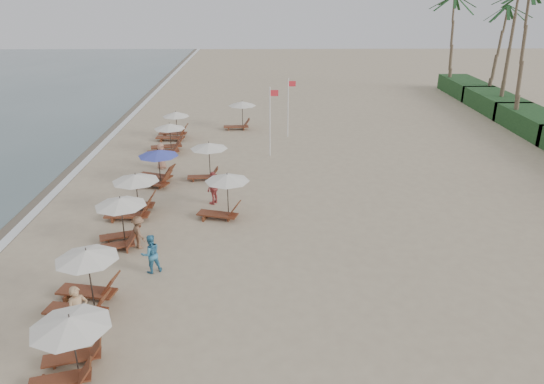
{
  "coord_description": "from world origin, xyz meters",
  "views": [
    {
      "loc": [
        0.59,
        -16.79,
        10.81
      ],
      "look_at": [
        1.0,
        6.63,
        1.3
      ],
      "focal_mm": 33.63,
      "sensor_mm": 36.0,
      "label": 1
    }
  ],
  "objects_px": {
    "lounger_station_4": "(155,167)",
    "beachgoer_near": "(79,312)",
    "beachgoer_mid_a": "(151,254)",
    "lounger_station_3": "(132,196)",
    "beachgoer_far_b": "(161,156)",
    "lounger_station_5": "(166,140)",
    "lounger_station_6": "(173,127)",
    "beachgoer_far_a": "(214,188)",
    "lounger_station_1": "(82,282)",
    "inland_station_2": "(240,113)",
    "beachgoer_mid_b": "(139,232)",
    "inland_station_0": "(223,192)",
    "inland_station_1": "(207,156)",
    "flag_pole_near": "(270,119)",
    "lounger_station_2": "(118,220)",
    "lounger_station_0": "(68,342)"
  },
  "relations": [
    {
      "from": "lounger_station_6",
      "to": "inland_station_1",
      "type": "distance_m",
      "value": 9.43
    },
    {
      "from": "lounger_station_1",
      "to": "beachgoer_far_b",
      "type": "bearing_deg",
      "value": 90.08
    },
    {
      "from": "lounger_station_4",
      "to": "beachgoer_mid_a",
      "type": "bearing_deg",
      "value": -79.94
    },
    {
      "from": "beachgoer_mid_b",
      "to": "beachgoer_far_a",
      "type": "height_order",
      "value": "beachgoer_far_a"
    },
    {
      "from": "lounger_station_1",
      "to": "lounger_station_4",
      "type": "distance_m",
      "value": 12.45
    },
    {
      "from": "lounger_station_6",
      "to": "beachgoer_mid_b",
      "type": "xyz_separation_m",
      "value": [
        1.34,
        -17.4,
        -0.17
      ]
    },
    {
      "from": "inland_station_1",
      "to": "lounger_station_3",
      "type": "bearing_deg",
      "value": -122.23
    },
    {
      "from": "inland_station_1",
      "to": "lounger_station_0",
      "type": "bearing_deg",
      "value": -98.12
    },
    {
      "from": "beachgoer_far_b",
      "to": "beachgoer_far_a",
      "type": "bearing_deg",
      "value": -117.01
    },
    {
      "from": "lounger_station_5",
      "to": "lounger_station_6",
      "type": "bearing_deg",
      "value": 91.88
    },
    {
      "from": "lounger_station_3",
      "to": "lounger_station_5",
      "type": "height_order",
      "value": "lounger_station_3"
    },
    {
      "from": "beachgoer_near",
      "to": "beachgoer_far_b",
      "type": "relative_size",
      "value": 1.13
    },
    {
      "from": "lounger_station_6",
      "to": "lounger_station_1",
      "type": "bearing_deg",
      "value": -88.98
    },
    {
      "from": "lounger_station_1",
      "to": "inland_station_0",
      "type": "relative_size",
      "value": 1.0
    },
    {
      "from": "inland_station_0",
      "to": "flag_pole_near",
      "type": "height_order",
      "value": "flag_pole_near"
    },
    {
      "from": "inland_station_0",
      "to": "beachgoer_far_a",
      "type": "distance_m",
      "value": 1.91
    },
    {
      "from": "lounger_station_1",
      "to": "beachgoer_far_b",
      "type": "relative_size",
      "value": 1.7
    },
    {
      "from": "lounger_station_0",
      "to": "beachgoer_mid_b",
      "type": "height_order",
      "value": "lounger_station_0"
    },
    {
      "from": "beachgoer_far_b",
      "to": "lounger_station_5",
      "type": "bearing_deg",
      "value": 33.69
    },
    {
      "from": "beachgoer_near",
      "to": "beachgoer_far_b",
      "type": "bearing_deg",
      "value": 51.6
    },
    {
      "from": "lounger_station_4",
      "to": "beachgoer_near",
      "type": "relative_size",
      "value": 1.49
    },
    {
      "from": "lounger_station_3",
      "to": "inland_station_2",
      "type": "distance_m",
      "value": 17.33
    },
    {
      "from": "beachgoer_near",
      "to": "beachgoer_far_a",
      "type": "distance_m",
      "value": 11.53
    },
    {
      "from": "lounger_station_2",
      "to": "beachgoer_far_a",
      "type": "height_order",
      "value": "lounger_station_2"
    },
    {
      "from": "beachgoer_far_b",
      "to": "lounger_station_4",
      "type": "bearing_deg",
      "value": -147.7
    },
    {
      "from": "inland_station_1",
      "to": "flag_pole_near",
      "type": "bearing_deg",
      "value": 49.14
    },
    {
      "from": "beachgoer_near",
      "to": "beachgoer_mid_a",
      "type": "relative_size",
      "value": 1.12
    },
    {
      "from": "lounger_station_4",
      "to": "beachgoer_mid_b",
      "type": "bearing_deg",
      "value": -84.05
    },
    {
      "from": "inland_station_0",
      "to": "inland_station_1",
      "type": "distance_m",
      "value": 5.65
    },
    {
      "from": "lounger_station_4",
      "to": "beachgoer_far_a",
      "type": "bearing_deg",
      "value": -39.29
    },
    {
      "from": "lounger_station_5",
      "to": "beachgoer_far_a",
      "type": "bearing_deg",
      "value": -65.62
    },
    {
      "from": "lounger_station_1",
      "to": "inland_station_0",
      "type": "height_order",
      "value": "lounger_station_1"
    },
    {
      "from": "lounger_station_0",
      "to": "beachgoer_mid_a",
      "type": "relative_size",
      "value": 1.53
    },
    {
      "from": "inland_station_1",
      "to": "beachgoer_near",
      "type": "bearing_deg",
      "value": -100.39
    },
    {
      "from": "lounger_station_5",
      "to": "inland_station_2",
      "type": "bearing_deg",
      "value": 52.45
    },
    {
      "from": "lounger_station_5",
      "to": "lounger_station_3",
      "type": "bearing_deg",
      "value": -89.41
    },
    {
      "from": "lounger_station_5",
      "to": "beachgoer_far_a",
      "type": "distance_m",
      "value": 9.88
    },
    {
      "from": "beachgoer_near",
      "to": "lounger_station_5",
      "type": "bearing_deg",
      "value": 52.11
    },
    {
      "from": "lounger_station_2",
      "to": "beachgoer_near",
      "type": "distance_m",
      "value": 6.36
    },
    {
      "from": "lounger_station_0",
      "to": "lounger_station_2",
      "type": "relative_size",
      "value": 1.01
    },
    {
      "from": "lounger_station_4",
      "to": "flag_pole_near",
      "type": "bearing_deg",
      "value": 37.26
    },
    {
      "from": "lounger_station_3",
      "to": "beachgoer_far_b",
      "type": "bearing_deg",
      "value": 88.83
    },
    {
      "from": "lounger_station_5",
      "to": "beachgoer_far_b",
      "type": "xyz_separation_m",
      "value": [
        0.25,
        -3.27,
        -0.12
      ]
    },
    {
      "from": "lounger_station_0",
      "to": "beachgoer_far_a",
      "type": "bearing_deg",
      "value": 76.44
    },
    {
      "from": "beachgoer_mid_a",
      "to": "lounger_station_3",
      "type": "bearing_deg",
      "value": -97.75
    },
    {
      "from": "lounger_station_1",
      "to": "beachgoer_near",
      "type": "xyz_separation_m",
      "value": [
        0.37,
        -1.57,
        -0.13
      ]
    },
    {
      "from": "beachgoer_far_b",
      "to": "beachgoer_near",
      "type": "bearing_deg",
      "value": -149.4
    },
    {
      "from": "lounger_station_0",
      "to": "lounger_station_5",
      "type": "height_order",
      "value": "lounger_station_5"
    },
    {
      "from": "beachgoer_mid_b",
      "to": "flag_pole_near",
      "type": "height_order",
      "value": "flag_pole_near"
    },
    {
      "from": "lounger_station_4",
      "to": "lounger_station_6",
      "type": "height_order",
      "value": "lounger_station_6"
    }
  ]
}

